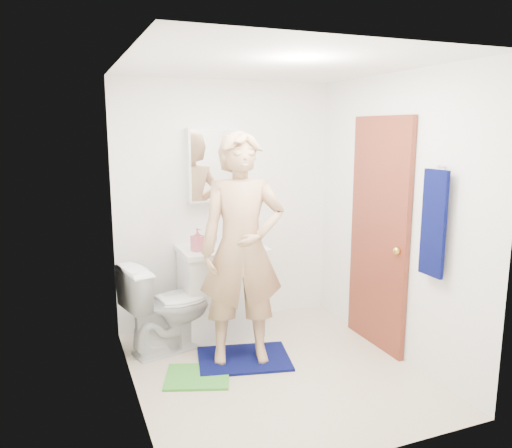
{
  "coord_description": "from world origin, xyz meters",
  "views": [
    {
      "loc": [
        -1.54,
        -3.45,
        1.94
      ],
      "look_at": [
        -0.06,
        0.25,
        1.18
      ],
      "focal_mm": 35.0,
      "sensor_mm": 36.0,
      "label": 1
    }
  ],
  "objects_px": {
    "vanity_cabinet": "(222,292)",
    "towel": "(434,224)",
    "toothbrush_cup": "(236,238)",
    "toilet": "(169,306)",
    "medicine_cabinet": "(213,165)",
    "soap_dispenser": "(198,240)",
    "man": "(242,249)"
  },
  "relations": [
    {
      "from": "vanity_cabinet",
      "to": "toothbrush_cup",
      "type": "relative_size",
      "value": 5.86
    },
    {
      "from": "towel",
      "to": "toilet",
      "type": "height_order",
      "value": "towel"
    },
    {
      "from": "medicine_cabinet",
      "to": "toilet",
      "type": "relative_size",
      "value": 0.86
    },
    {
      "from": "vanity_cabinet",
      "to": "soap_dispenser",
      "type": "height_order",
      "value": "soap_dispenser"
    },
    {
      "from": "soap_dispenser",
      "to": "vanity_cabinet",
      "type": "bearing_deg",
      "value": 18.39
    },
    {
      "from": "medicine_cabinet",
      "to": "man",
      "type": "relative_size",
      "value": 0.37
    },
    {
      "from": "vanity_cabinet",
      "to": "toilet",
      "type": "bearing_deg",
      "value": -159.63
    },
    {
      "from": "towel",
      "to": "soap_dispenser",
      "type": "bearing_deg",
      "value": 135.59
    },
    {
      "from": "toilet",
      "to": "toothbrush_cup",
      "type": "bearing_deg",
      "value": -82.85
    },
    {
      "from": "vanity_cabinet",
      "to": "medicine_cabinet",
      "type": "xyz_separation_m",
      "value": [
        0.0,
        0.22,
        1.2
      ]
    },
    {
      "from": "vanity_cabinet",
      "to": "towel",
      "type": "bearing_deg",
      "value": -51.53
    },
    {
      "from": "medicine_cabinet",
      "to": "man",
      "type": "distance_m",
      "value": 1.08
    },
    {
      "from": "man",
      "to": "vanity_cabinet",
      "type": "bearing_deg",
      "value": 101.26
    },
    {
      "from": "medicine_cabinet",
      "to": "toilet",
      "type": "xyz_separation_m",
      "value": [
        -0.55,
        -0.43,
        -1.19
      ]
    },
    {
      "from": "medicine_cabinet",
      "to": "towel",
      "type": "height_order",
      "value": "medicine_cabinet"
    },
    {
      "from": "towel",
      "to": "vanity_cabinet",
      "type": "bearing_deg",
      "value": 128.47
    },
    {
      "from": "vanity_cabinet",
      "to": "towel",
      "type": "height_order",
      "value": "towel"
    },
    {
      "from": "toilet",
      "to": "soap_dispenser",
      "type": "distance_m",
      "value": 0.64
    },
    {
      "from": "toothbrush_cup",
      "to": "medicine_cabinet",
      "type": "bearing_deg",
      "value": 140.79
    },
    {
      "from": "towel",
      "to": "toothbrush_cup",
      "type": "distance_m",
      "value": 1.89
    },
    {
      "from": "towel",
      "to": "soap_dispenser",
      "type": "relative_size",
      "value": 3.82
    },
    {
      "from": "soap_dispenser",
      "to": "man",
      "type": "bearing_deg",
      "value": -68.83
    },
    {
      "from": "vanity_cabinet",
      "to": "soap_dispenser",
      "type": "distance_m",
      "value": 0.61
    },
    {
      "from": "toilet",
      "to": "man",
      "type": "relative_size",
      "value": 0.43
    },
    {
      "from": "vanity_cabinet",
      "to": "medicine_cabinet",
      "type": "distance_m",
      "value": 1.22
    },
    {
      "from": "toilet",
      "to": "soap_dispenser",
      "type": "bearing_deg",
      "value": -82.03
    },
    {
      "from": "towel",
      "to": "soap_dispenser",
      "type": "xyz_separation_m",
      "value": [
        -1.43,
        1.4,
        -0.3
      ]
    },
    {
      "from": "vanity_cabinet",
      "to": "toothbrush_cup",
      "type": "distance_m",
      "value": 0.54
    },
    {
      "from": "towel",
      "to": "toothbrush_cup",
      "type": "bearing_deg",
      "value": 122.61
    },
    {
      "from": "medicine_cabinet",
      "to": "towel",
      "type": "bearing_deg",
      "value": -55.39
    },
    {
      "from": "toothbrush_cup",
      "to": "man",
      "type": "relative_size",
      "value": 0.07
    },
    {
      "from": "medicine_cabinet",
      "to": "toothbrush_cup",
      "type": "bearing_deg",
      "value": -39.21
    }
  ]
}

